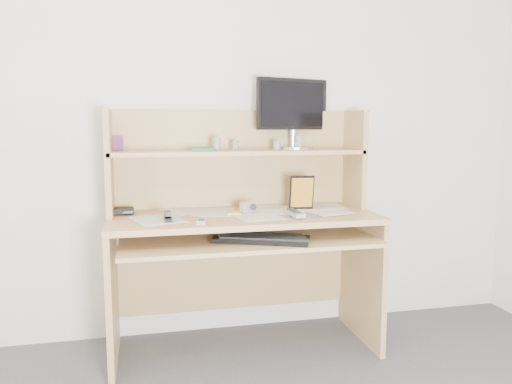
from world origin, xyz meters
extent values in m
cube|color=white|center=(0.00, 1.80, 1.25)|extent=(3.60, 0.04, 2.50)
cube|color=tan|center=(0.00, 1.48, 0.73)|extent=(1.40, 0.60, 0.03)
cube|color=tan|center=(-0.68, 1.48, 0.36)|extent=(0.03, 0.56, 0.72)
cube|color=tan|center=(0.68, 1.48, 0.36)|extent=(0.03, 0.56, 0.72)
cube|color=tan|center=(0.00, 1.77, 0.34)|extent=(1.34, 0.02, 0.41)
cube|color=tan|center=(0.00, 1.36, 0.64)|extent=(1.28, 0.55, 0.02)
cube|color=tan|center=(0.00, 1.77, 1.02)|extent=(1.40, 0.02, 0.55)
cube|color=tan|center=(-0.68, 1.63, 1.02)|extent=(0.03, 0.30, 0.55)
cube|color=tan|center=(0.68, 1.63, 1.02)|extent=(0.03, 0.30, 0.55)
cube|color=tan|center=(0.00, 1.63, 1.07)|extent=(1.38, 0.30, 0.02)
cube|color=silver|center=(0.00, 1.48, 0.75)|extent=(1.32, 0.54, 0.01)
cube|color=black|center=(0.04, 1.26, 0.66)|extent=(0.50, 0.34, 0.02)
cube|color=black|center=(0.04, 1.26, 0.68)|extent=(0.46, 0.32, 0.01)
cube|color=#A1A19C|center=(0.24, 1.37, 0.77)|extent=(0.07, 0.20, 0.02)
cube|color=#B1B1B3|center=(-0.25, 1.26, 0.77)|extent=(0.06, 0.09, 0.02)
cube|color=black|center=(-0.40, 1.39, 0.78)|extent=(0.04, 0.13, 0.04)
cube|color=black|center=(-0.62, 1.63, 0.77)|extent=(0.11, 0.09, 0.03)
cube|color=yellow|center=(-0.05, 1.49, 0.75)|extent=(0.08, 0.08, 0.01)
cube|color=silver|center=(0.03, 1.51, 0.78)|extent=(0.10, 0.07, 0.06)
cube|color=black|center=(0.33, 1.53, 0.85)|extent=(0.13, 0.03, 0.19)
cylinder|color=#1937C0|center=(0.28, 1.32, 0.76)|extent=(0.16, 0.04, 0.01)
cube|color=#A21615|center=(-0.64, 1.67, 1.12)|extent=(0.06, 0.02, 0.08)
cube|color=#307946|center=(-0.19, 1.61, 1.09)|extent=(0.14, 0.18, 0.02)
cylinder|color=black|center=(-0.01, 1.66, 1.11)|extent=(0.04, 0.04, 0.05)
cylinder|color=white|center=(-0.12, 1.62, 1.12)|extent=(0.06, 0.06, 0.07)
cylinder|color=black|center=(0.21, 1.61, 1.11)|extent=(0.05, 0.05, 0.05)
cylinder|color=silver|center=(0.35, 1.65, 1.12)|extent=(0.05, 0.05, 0.08)
cylinder|color=#A7A8AC|center=(0.33, 1.68, 1.09)|extent=(0.23, 0.23, 0.01)
cylinder|color=#A7A8AC|center=(0.33, 1.69, 1.14)|extent=(0.04, 0.04, 0.10)
cube|color=black|center=(0.33, 1.71, 1.34)|extent=(0.45, 0.16, 0.29)
cube|color=black|center=(0.33, 1.70, 1.34)|extent=(0.41, 0.13, 0.25)
camera|label=1|loc=(-0.51, -1.07, 1.22)|focal=35.00mm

